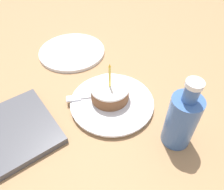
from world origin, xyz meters
TOP-DOWN VIEW (x-y plane):
  - ground_plane at (0.00, 0.00)m, footprint 2.40×2.40m
  - plate at (-0.02, -0.01)m, footprint 0.26×0.26m
  - cake_slice at (-0.02, -0.00)m, footprint 0.12×0.12m
  - fork at (-0.06, 0.04)m, footprint 0.17×0.10m
  - bottle at (0.05, -0.22)m, footprint 0.08×0.08m
  - side_plate at (0.02, 0.31)m, footprint 0.27×0.27m
  - marble_board at (-0.33, 0.06)m, footprint 0.25×0.24m

SIDE VIEW (x-z plane):
  - ground_plane at x=0.00m, z-range -0.04..0.00m
  - side_plate at x=0.02m, z-range 0.00..0.01m
  - marble_board at x=-0.33m, z-range 0.00..0.02m
  - plate at x=-0.02m, z-range 0.00..0.02m
  - fork at x=-0.06m, z-range 0.02..0.02m
  - cake_slice at x=-0.02m, z-range -0.02..0.11m
  - bottle at x=0.05m, z-range -0.02..0.19m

